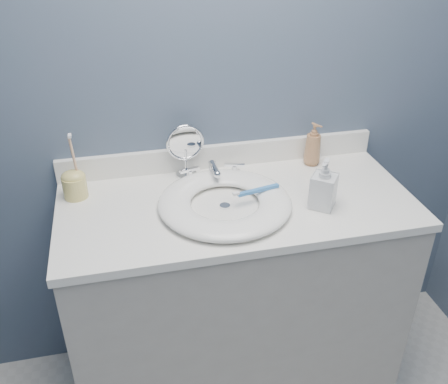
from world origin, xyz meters
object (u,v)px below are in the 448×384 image
object	(u,v)px
soap_bottle_amber	(313,144)
soap_bottle_clear	(324,184)
makeup_mirror	(185,148)
toothbrush_holder	(74,183)

from	to	relation	value
soap_bottle_amber	soap_bottle_clear	bearing A→B (deg)	-134.31
soap_bottle_clear	makeup_mirror	bearing A→B (deg)	179.95
toothbrush_holder	soap_bottle_clear	bearing A→B (deg)	-17.06
toothbrush_holder	makeup_mirror	bearing A→B (deg)	9.18
makeup_mirror	soap_bottle_amber	world-z (taller)	makeup_mirror
makeup_mirror	soap_bottle_amber	size ratio (longest dim) A/B	1.22
soap_bottle_amber	toothbrush_holder	world-z (taller)	toothbrush_holder
soap_bottle_amber	soap_bottle_clear	distance (m)	0.31
makeup_mirror	toothbrush_holder	distance (m)	0.41
toothbrush_holder	soap_bottle_amber	bearing A→B (deg)	3.24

